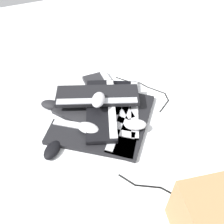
# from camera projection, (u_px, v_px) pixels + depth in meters

# --- Properties ---
(ground_plane) EXTENTS (3.20, 3.20, 0.00)m
(ground_plane) POSITION_uv_depth(u_px,v_px,m) (120.00, 114.00, 1.34)
(ground_plane) COLOR white
(keyboard_0) EXTENTS (0.44, 0.15, 0.03)m
(keyboard_0) POSITION_uv_depth(u_px,v_px,m) (107.00, 97.00, 1.41)
(keyboard_0) COLOR #232326
(keyboard_0) RESTS_ON ground
(keyboard_1) EXTENTS (0.45, 0.38, 0.03)m
(keyboard_1) POSITION_uv_depth(u_px,v_px,m) (94.00, 118.00, 1.30)
(keyboard_1) COLOR #232326
(keyboard_1) RESTS_ON ground
(keyboard_2) EXTENTS (0.38, 0.44, 0.03)m
(keyboard_2) POSITION_uv_depth(u_px,v_px,m) (91.00, 138.00, 1.21)
(keyboard_2) COLOR black
(keyboard_2) RESTS_ON ground
(keyboard_3) EXTENTS (0.43, 0.40, 0.03)m
(keyboard_3) POSITION_uv_depth(u_px,v_px,m) (131.00, 123.00, 1.28)
(keyboard_3) COLOR black
(keyboard_3) RESTS_ON ground
(keyboard_4) EXTENTS (0.46, 0.33, 0.03)m
(keyboard_4) POSITION_uv_depth(u_px,v_px,m) (125.00, 109.00, 1.35)
(keyboard_4) COLOR black
(keyboard_4) RESTS_ON ground
(keyboard_5) EXTENTS (0.46, 0.29, 0.03)m
(keyboard_5) POSITION_uv_depth(u_px,v_px,m) (102.00, 109.00, 1.31)
(keyboard_5) COLOR black
(keyboard_5) RESTS_ON keyboard_1
(keyboard_6) EXTENTS (0.30, 0.46, 0.03)m
(keyboard_6) POSITION_uv_depth(u_px,v_px,m) (97.00, 96.00, 1.33)
(keyboard_6) COLOR black
(keyboard_6) RESTS_ON keyboard_5
(mouse_0) EXTENTS (0.10, 0.13, 0.04)m
(mouse_0) POSITION_uv_depth(u_px,v_px,m) (135.00, 125.00, 1.23)
(mouse_0) COLOR silver
(mouse_0) RESTS_ON keyboard_3
(mouse_1) EXTENTS (0.13, 0.12, 0.04)m
(mouse_1) POSITION_uv_depth(u_px,v_px,m) (52.00, 150.00, 1.16)
(mouse_1) COLOR black
(mouse_1) RESTS_ON ground
(mouse_2) EXTENTS (0.12, 0.13, 0.04)m
(mouse_2) POSITION_uv_depth(u_px,v_px,m) (123.00, 100.00, 1.35)
(mouse_2) COLOR #4C4C51
(mouse_2) RESTS_ON keyboard_4
(mouse_3) EXTENTS (0.13, 0.11, 0.04)m
(mouse_3) POSITION_uv_depth(u_px,v_px,m) (98.00, 100.00, 1.26)
(mouse_3) COLOR #B7B7BC
(mouse_3) RESTS_ON keyboard_6
(mouse_4) EXTENTS (0.12, 0.12, 0.04)m
(mouse_4) POSITION_uv_depth(u_px,v_px,m) (88.00, 128.00, 1.21)
(mouse_4) COLOR silver
(mouse_4) RESTS_ON keyboard_2
(mouse_5) EXTENTS (0.12, 0.13, 0.04)m
(mouse_5) POSITION_uv_depth(u_px,v_px,m) (51.00, 105.00, 1.36)
(mouse_5) COLOR black
(mouse_5) RESTS_ON ground
(cable_0) EXTENTS (0.37, 0.21, 0.01)m
(cable_0) POSITION_uv_depth(u_px,v_px,m) (148.00, 90.00, 1.47)
(cable_0) COLOR black
(cable_0) RESTS_ON ground
(cable_1) EXTENTS (0.49, 0.34, 0.01)m
(cable_1) POSITION_uv_depth(u_px,v_px,m) (191.00, 215.00, 0.97)
(cable_1) COLOR black
(cable_1) RESTS_ON ground
(cardboard_box) EXTENTS (0.24, 0.26, 0.24)m
(cardboard_box) POSITION_uv_depth(u_px,v_px,m) (212.00, 218.00, 0.85)
(cardboard_box) COLOR #9E774C
(cardboard_box) RESTS_ON ground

